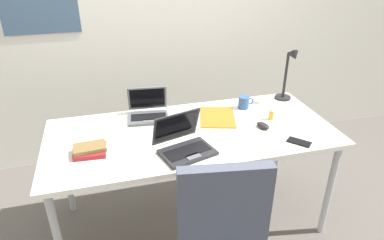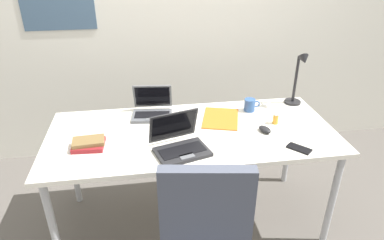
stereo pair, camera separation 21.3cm
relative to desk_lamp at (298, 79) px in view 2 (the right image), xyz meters
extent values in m
plane|color=#56514C|center=(-0.80, -0.28, -0.94)|extent=(12.00, 12.00, 0.00)
cube|color=silver|center=(-0.80, 0.82, 0.36)|extent=(6.00, 0.12, 2.60)
cube|color=silver|center=(-0.80, -0.28, -0.21)|extent=(1.80, 0.80, 0.03)
cylinder|color=#B2B5BA|center=(-1.64, -0.62, -0.58)|extent=(0.04, 0.04, 0.71)
cylinder|color=#B2B5BA|center=(0.04, -0.62, -0.58)|extent=(0.04, 0.04, 0.71)
cylinder|color=#B2B5BA|center=(-1.64, 0.06, -0.58)|extent=(0.04, 0.04, 0.71)
cylinder|color=#B2B5BA|center=(0.04, 0.06, -0.58)|extent=(0.04, 0.04, 0.71)
cylinder|color=black|center=(0.00, 0.03, -0.19)|extent=(0.12, 0.12, 0.02)
cylinder|color=black|center=(0.00, 0.03, -0.01)|extent=(0.02, 0.02, 0.34)
cylinder|color=black|center=(0.00, -0.01, 0.16)|extent=(0.01, 0.08, 0.01)
cone|color=black|center=(0.00, -0.05, 0.16)|extent=(0.07, 0.09, 0.09)
cube|color=#232326|center=(-0.89, -0.52, -0.19)|extent=(0.34, 0.27, 0.02)
cube|color=black|center=(-0.89, -0.52, -0.18)|extent=(0.28, 0.18, 0.00)
cube|color=#595B60|center=(-0.87, -0.58, -0.18)|extent=(0.09, 0.07, 0.00)
cube|color=#232326|center=(-0.93, -0.40, -0.08)|extent=(0.30, 0.14, 0.19)
cube|color=black|center=(-0.93, -0.40, -0.08)|extent=(0.27, 0.12, 0.16)
cube|color=#515459|center=(-1.04, -0.05, -0.19)|extent=(0.28, 0.21, 0.02)
cube|color=black|center=(-1.04, -0.05, -0.18)|extent=(0.24, 0.13, 0.00)
cube|color=#595B60|center=(-1.05, -0.11, -0.18)|extent=(0.08, 0.05, 0.00)
cube|color=#515459|center=(-1.03, 0.07, -0.09)|extent=(0.27, 0.09, 0.18)
cube|color=black|center=(-1.03, 0.06, -0.09)|extent=(0.24, 0.07, 0.15)
ellipsoid|color=black|center=(-0.35, -0.35, -0.18)|extent=(0.09, 0.11, 0.03)
cube|color=black|center=(-0.22, -0.58, -0.19)|extent=(0.14, 0.14, 0.01)
cylinder|color=gold|center=(-0.24, -0.26, -0.16)|extent=(0.04, 0.04, 0.06)
cylinder|color=white|center=(-0.24, -0.26, -0.13)|extent=(0.04, 0.04, 0.01)
cube|color=maroon|center=(-1.42, -0.37, -0.18)|extent=(0.19, 0.16, 0.03)
cube|color=brown|center=(-1.42, -0.37, -0.16)|extent=(0.19, 0.13, 0.02)
cube|color=orange|center=(-0.58, -0.14, -0.19)|extent=(0.31, 0.36, 0.01)
cylinder|color=#2D518C|center=(-0.36, -0.05, -0.15)|extent=(0.08, 0.08, 0.09)
torus|color=#2D518C|center=(-0.31, -0.05, -0.15)|extent=(0.05, 0.01, 0.05)
cube|color=#474C5B|center=(-0.85, -1.00, -0.21)|extent=(0.42, 0.12, 0.48)
camera|label=1|loc=(-1.29, -2.09, 0.87)|focal=32.13mm
camera|label=2|loc=(-1.08, -2.14, 0.87)|focal=32.13mm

